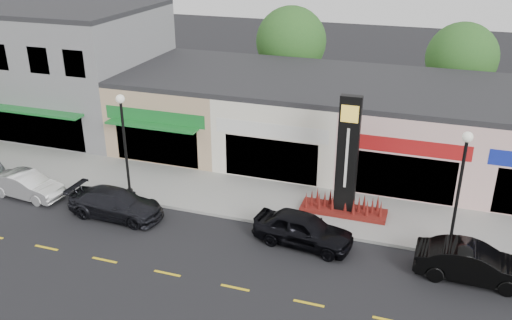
# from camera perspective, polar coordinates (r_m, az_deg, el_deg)

# --- Properties ---
(ground) EXTENTS (120.00, 120.00, 0.00)m
(ground) POSITION_cam_1_polar(r_m,az_deg,el_deg) (24.41, 0.32, -9.29)
(ground) COLOR black
(ground) RESTS_ON ground
(sidewalk) EXTENTS (52.00, 4.30, 0.15)m
(sidewalk) POSITION_cam_1_polar(r_m,az_deg,el_deg) (27.96, 3.14, -4.54)
(sidewalk) COLOR gray
(sidewalk) RESTS_ON ground
(curb) EXTENTS (52.00, 0.20, 0.15)m
(curb) POSITION_cam_1_polar(r_m,az_deg,el_deg) (26.07, 1.79, -6.77)
(curb) COLOR gray
(curb) RESTS_ON ground
(building_grey_2story) EXTENTS (12.00, 10.95, 8.30)m
(building_grey_2story) POSITION_cam_1_polar(r_m,az_deg,el_deg) (40.45, -19.36, 9.31)
(building_grey_2story) COLOR slate
(building_grey_2story) RESTS_ON ground
(shop_beige) EXTENTS (7.00, 10.85, 4.80)m
(shop_beige) POSITION_cam_1_polar(r_m,az_deg,el_deg) (36.01, -6.80, 5.92)
(shop_beige) COLOR tan
(shop_beige) RESTS_ON ground
(shop_cream) EXTENTS (7.00, 10.01, 4.80)m
(shop_cream) POSITION_cam_1_polar(r_m,az_deg,el_deg) (33.72, 4.08, 4.79)
(shop_cream) COLOR beige
(shop_cream) RESTS_ON ground
(shop_pink_w) EXTENTS (7.00, 10.01, 4.80)m
(shop_pink_w) POSITION_cam_1_polar(r_m,az_deg,el_deg) (32.78, 16.00, 3.35)
(shop_pink_w) COLOR beige
(shop_pink_w) RESTS_ON ground
(tree_rear_west) EXTENTS (5.20, 5.20, 7.83)m
(tree_rear_west) POSITION_cam_1_polar(r_m,az_deg,el_deg) (41.11, 3.71, 12.33)
(tree_rear_west) COLOR #382619
(tree_rear_west) RESTS_ON ground
(tree_rear_mid) EXTENTS (4.80, 4.80, 7.29)m
(tree_rear_mid) POSITION_cam_1_polar(r_m,az_deg,el_deg) (39.86, 20.84, 10.00)
(tree_rear_mid) COLOR #382619
(tree_rear_mid) RESTS_ON ground
(lamp_west_near) EXTENTS (0.44, 0.44, 5.47)m
(lamp_west_near) POSITION_cam_1_polar(r_m,az_deg,el_deg) (28.03, -13.72, 2.51)
(lamp_west_near) COLOR black
(lamp_west_near) RESTS_ON sidewalk
(lamp_east_near) EXTENTS (0.44, 0.44, 5.47)m
(lamp_east_near) POSITION_cam_1_polar(r_m,az_deg,el_deg) (24.08, 20.72, -1.99)
(lamp_east_near) COLOR black
(lamp_east_near) RESTS_ON sidewalk
(pylon_sign) EXTENTS (4.20, 1.30, 6.00)m
(pylon_sign) POSITION_cam_1_polar(r_m,az_deg,el_deg) (26.30, 9.46, -1.41)
(pylon_sign) COLOR #5E1710
(pylon_sign) RESTS_ON sidewalk
(car_white_van) EXTENTS (1.72, 4.18, 1.35)m
(car_white_van) POSITION_cam_1_polar(r_m,az_deg,el_deg) (30.85, -22.97, -2.46)
(car_white_van) COLOR white
(car_white_van) RESTS_ON ground
(car_dark_sedan) EXTENTS (2.01, 4.82, 1.39)m
(car_dark_sedan) POSITION_cam_1_polar(r_m,az_deg,el_deg) (27.43, -14.55, -4.46)
(car_dark_sedan) COLOR black
(car_dark_sedan) RESTS_ON ground
(car_black_sedan) EXTENTS (2.36, 4.69, 1.53)m
(car_black_sedan) POSITION_cam_1_polar(r_m,az_deg,el_deg) (24.40, 4.98, -7.27)
(car_black_sedan) COLOR black
(car_black_sedan) RESTS_ON ground
(car_black_conv) EXTENTS (1.67, 4.58, 1.50)m
(car_black_conv) POSITION_cam_1_polar(r_m,az_deg,el_deg) (23.78, 21.88, -10.07)
(car_black_conv) COLOR black
(car_black_conv) RESTS_ON ground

